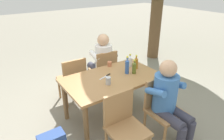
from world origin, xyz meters
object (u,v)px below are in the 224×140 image
person_in_plaid_shirt (101,59)px  bottle_blue (127,66)px  bottle_clear (130,61)px  table_knife (106,76)px  person_in_white_shirt (169,99)px  cup_terracotta (110,64)px  chair_far_left (73,78)px  chair_near_left (124,124)px  bottle_amber (136,63)px  cup_steel (108,81)px  chair_far_right (104,69)px  chair_near_right (162,106)px  dining_table (112,83)px  bottle_olive (134,68)px

person_in_plaid_shirt → bottle_blue: size_ratio=4.04×
bottle_clear → table_knife: (-0.55, -0.09, -0.09)m
person_in_white_shirt → cup_terracotta: size_ratio=14.37×
chair_far_left → person_in_white_shirt: bearing=-67.2°
chair_near_left → bottle_clear: bearing=48.0°
bottle_clear → bottle_amber: (0.03, -0.13, 0.01)m
cup_steel → bottle_clear: bearing=26.0°
bottle_amber → cup_steel: 0.71m
chair_far_right → bottle_clear: 0.68m
chair_far_left → person_in_plaid_shirt: person_in_plaid_shirt is taller
chair_near_right → bottle_clear: bearing=80.4°
chair_near_right → chair_near_left: bearing=-180.0°
chair_near_right → table_knife: bearing=116.4°
person_in_white_shirt → bottle_clear: size_ratio=5.34×
bottle_blue → person_in_white_shirt: bearing=-85.7°
dining_table → chair_far_right: size_ratio=1.69×
dining_table → chair_far_left: chair_far_left is taller
chair_far_left → person_in_white_shirt: size_ratio=0.74×
chair_far_right → chair_near_left: same height
cup_terracotta → chair_far_left: bearing=145.5°
dining_table → person_in_plaid_shirt: person_in_plaid_shirt is taller
chair_far_left → cup_steel: size_ratio=7.97×
chair_far_right → bottle_clear: (0.16, -0.57, 0.33)m
chair_far_left → person_in_plaid_shirt: 0.69m
chair_near_right → bottle_amber: size_ratio=3.72×
bottle_clear → bottle_amber: size_ratio=0.94×
bottle_blue → cup_steel: bottle_blue is taller
chair_near_left → table_knife: (0.26, 0.81, 0.24)m
person_in_white_shirt → chair_far_left: bearing=112.8°
bottle_amber → cup_steel: bearing=-164.1°
person_in_plaid_shirt → bottle_amber: 0.84m
chair_near_left → person_in_plaid_shirt: person_in_plaid_shirt is taller
chair_near_left → cup_terracotta: bearing=64.4°
dining_table → bottle_olive: bottle_olive is taller
chair_near_left → person_in_plaid_shirt: (0.66, 1.58, 0.17)m
bottle_olive → table_knife: bottle_olive is taller
chair_near_right → bottle_clear: size_ratio=3.94×
bottle_amber → cup_terracotta: (-0.31, 0.33, -0.06)m
person_in_plaid_shirt → table_knife: person_in_plaid_shirt is taller
cup_steel → chair_near_left: bearing=-105.3°
dining_table → cup_terracotta: (0.20, 0.37, 0.14)m
bottle_blue → person_in_plaid_shirt: bearing=86.0°
chair_far_right → table_knife: 0.81m
bottle_clear → cup_terracotta: bottle_clear is taller
dining_table → chair_near_left: bearing=-114.1°
cup_steel → table_knife: 0.25m
person_in_white_shirt → bottle_olive: bearing=87.3°
chair_far_left → cup_terracotta: bearing=-34.5°
dining_table → chair_near_left: (-0.33, -0.74, -0.14)m
bottle_blue → cup_terracotta: size_ratio=3.56×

